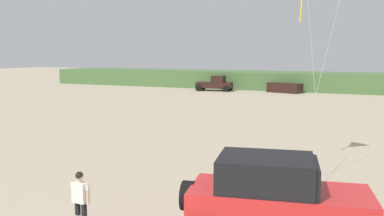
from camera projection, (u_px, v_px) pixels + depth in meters
dune_ridge at (356, 82)px, 52.88m from camera, size 90.00×8.19×2.33m
jeep at (276, 199)px, 10.25m from camera, size 5.01×3.18×2.26m
person_watching at (81, 198)px, 11.09m from camera, size 0.62×0.31×1.67m
distant_pickup at (215, 84)px, 53.99m from camera, size 4.77×2.80×1.98m
distant_sedan at (285, 88)px, 51.50m from camera, size 4.51×2.83×1.20m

